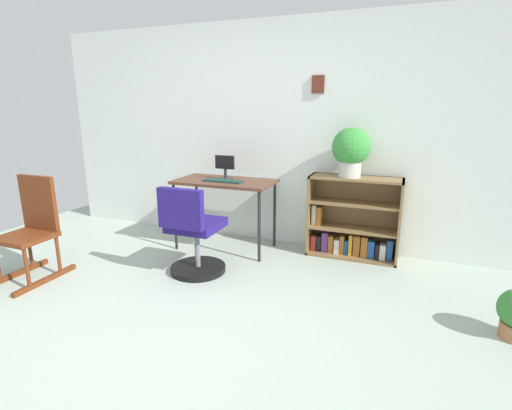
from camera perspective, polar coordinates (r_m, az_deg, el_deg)
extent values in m
plane|color=#9CAC9D|center=(2.88, -14.61, -18.01)|extent=(6.24, 6.24, 0.00)
cube|color=silver|center=(4.36, 1.17, 10.30)|extent=(5.20, 0.10, 2.41)
cube|color=#58251A|center=(4.12, 9.20, 17.30)|extent=(0.13, 0.02, 0.17)
cube|color=brown|center=(4.10, -4.68, 3.48)|extent=(1.05, 0.56, 0.03)
cylinder|color=black|center=(4.22, -11.93, -1.76)|extent=(0.03, 0.03, 0.73)
cylinder|color=black|center=(3.79, 0.48, -3.28)|extent=(0.03, 0.03, 0.73)
cylinder|color=black|center=(4.61, -8.73, -0.22)|extent=(0.03, 0.03, 0.73)
cylinder|color=black|center=(4.22, 2.77, -1.44)|extent=(0.03, 0.03, 0.73)
cylinder|color=#262628|center=(4.17, -4.55, 3.98)|extent=(0.17, 0.17, 0.01)
cylinder|color=#262628|center=(4.16, -4.57, 4.73)|extent=(0.03, 0.03, 0.10)
cube|color=black|center=(4.13, -4.66, 6.36)|extent=(0.22, 0.02, 0.14)
cube|color=#193732|center=(4.01, -4.95, 3.59)|extent=(0.42, 0.12, 0.02)
cylinder|color=black|center=(3.73, -8.59, -9.31)|extent=(0.52, 0.52, 0.05)
cylinder|color=slate|center=(3.65, -8.72, -6.30)|extent=(0.05, 0.05, 0.37)
cube|color=navy|center=(3.58, -8.85, -2.93)|extent=(0.44, 0.44, 0.08)
cube|color=navy|center=(3.32, -11.14, -0.57)|extent=(0.42, 0.07, 0.35)
cube|color=#5D2A12|center=(4.22, -31.94, -8.64)|extent=(0.04, 0.64, 0.04)
cube|color=#5D2A12|center=(3.95, -28.73, -9.72)|extent=(0.04, 0.64, 0.04)
cylinder|color=#5D2A12|center=(3.79, -30.91, -7.89)|extent=(0.03, 0.03, 0.34)
cylinder|color=#5D2A12|center=(4.24, -30.58, -5.58)|extent=(0.03, 0.03, 0.34)
cylinder|color=#5D2A12|center=(3.98, -27.32, -6.43)|extent=(0.03, 0.03, 0.34)
cube|color=#5D2A12|center=(3.96, -31.09, -4.12)|extent=(0.42, 0.40, 0.04)
cube|color=#5D2A12|center=(4.00, -29.59, 0.28)|extent=(0.40, 0.04, 0.50)
cube|color=brown|center=(4.10, 8.13, -1.24)|extent=(0.02, 0.30, 0.84)
cube|color=brown|center=(4.01, 20.56, -2.42)|extent=(0.02, 0.30, 0.84)
cube|color=brown|center=(3.94, 14.64, 3.86)|extent=(0.91, 0.30, 0.02)
cube|color=brown|center=(4.16, 13.92, -7.24)|extent=(0.91, 0.30, 0.02)
cube|color=brown|center=(4.16, 14.51, -1.34)|extent=(0.91, 0.02, 0.84)
cube|color=brown|center=(4.06, 14.17, -3.43)|extent=(0.86, 0.28, 0.02)
cube|color=brown|center=(3.99, 14.41, 0.24)|extent=(0.86, 0.28, 0.02)
cube|color=#B22D28|center=(4.18, 8.59, -5.50)|extent=(0.05, 0.09, 0.16)
cube|color=black|center=(4.17, 9.36, -5.59)|extent=(0.05, 0.10, 0.16)
cube|color=#593372|center=(4.15, 10.25, -5.37)|extent=(0.06, 0.09, 0.21)
cube|color=#99591E|center=(4.14, 11.12, -5.64)|extent=(0.05, 0.10, 0.18)
cube|color=beige|center=(4.14, 11.97, -5.93)|extent=(0.05, 0.13, 0.15)
cube|color=#99591E|center=(4.12, 12.70, -5.71)|extent=(0.04, 0.11, 0.20)
cube|color=#1E478C|center=(4.12, 13.28, -6.07)|extent=(0.03, 0.10, 0.15)
cube|color=#B79323|center=(4.11, 13.90, -5.71)|extent=(0.04, 0.12, 0.22)
cube|color=#99591E|center=(4.10, 14.76, -5.81)|extent=(0.07, 0.11, 0.22)
cube|color=#99591E|center=(4.10, 15.82, -5.92)|extent=(0.06, 0.13, 0.22)
cube|color=#1E478C|center=(4.10, 16.75, -6.23)|extent=(0.07, 0.12, 0.18)
cube|color=black|center=(4.10, 17.57, -6.47)|extent=(0.04, 0.13, 0.16)
cube|color=beige|center=(4.10, 18.30, -6.56)|extent=(0.06, 0.11, 0.15)
cube|color=#1E478C|center=(4.09, 19.24, -6.30)|extent=(0.06, 0.10, 0.21)
cube|color=beige|center=(4.08, 8.70, -1.36)|extent=(0.04, 0.10, 0.21)
cube|color=#99591E|center=(4.07, 9.47, -1.52)|extent=(0.05, 0.13, 0.20)
cylinder|color=#B7B2A8|center=(3.91, 13.75, 5.16)|extent=(0.22, 0.22, 0.15)
sphere|color=#348836|center=(3.88, 13.94, 8.42)|extent=(0.37, 0.37, 0.37)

